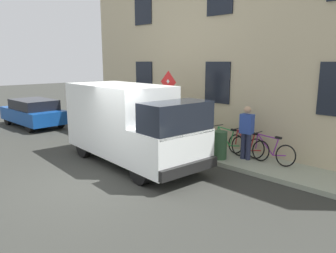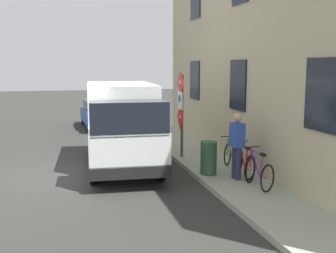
{
  "view_description": "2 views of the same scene",
  "coord_description": "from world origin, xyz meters",
  "px_view_note": "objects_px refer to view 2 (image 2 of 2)",
  "views": [
    {
      "loc": [
        -4.37,
        -7.18,
        3.24
      ],
      "look_at": [
        3.36,
        0.75,
        0.98
      ],
      "focal_mm": 34.31,
      "sensor_mm": 36.0,
      "label": 1
    },
    {
      "loc": [
        0.02,
        -11.53,
        3.09
      ],
      "look_at": [
        3.06,
        0.26,
        1.27
      ],
      "focal_mm": 44.43,
      "sensor_mm": 36.0,
      "label": 2
    }
  ],
  "objects_px": {
    "sign_post_stacked": "(180,106)",
    "litter_bin": "(209,158)",
    "bicycle_purple": "(258,171)",
    "bicycle_green": "(232,157)",
    "pedestrian": "(237,144)",
    "parked_hatchback": "(102,113)",
    "delivery_van": "(122,123)",
    "bicycle_red": "(244,163)"
  },
  "relations": [
    {
      "from": "pedestrian",
      "to": "litter_bin",
      "type": "height_order",
      "value": "pedestrian"
    },
    {
      "from": "sign_post_stacked",
      "to": "litter_bin",
      "type": "relative_size",
      "value": 2.95
    },
    {
      "from": "bicycle_red",
      "to": "litter_bin",
      "type": "xyz_separation_m",
      "value": [
        -0.8,
        0.52,
        0.08
      ]
    },
    {
      "from": "bicycle_red",
      "to": "pedestrian",
      "type": "relative_size",
      "value": 1.0
    },
    {
      "from": "litter_bin",
      "to": "bicycle_purple",
      "type": "bearing_deg",
      "value": -58.65
    },
    {
      "from": "delivery_van",
      "to": "bicycle_red",
      "type": "relative_size",
      "value": 3.18
    },
    {
      "from": "pedestrian",
      "to": "parked_hatchback",
      "type": "bearing_deg",
      "value": -82.31
    },
    {
      "from": "bicycle_red",
      "to": "bicycle_green",
      "type": "height_order",
      "value": "same"
    },
    {
      "from": "delivery_van",
      "to": "bicycle_red",
      "type": "bearing_deg",
      "value": 51.62
    },
    {
      "from": "pedestrian",
      "to": "bicycle_purple",
      "type": "bearing_deg",
      "value": 105.01
    },
    {
      "from": "bicycle_purple",
      "to": "pedestrian",
      "type": "distance_m",
      "value": 0.94
    },
    {
      "from": "parked_hatchback",
      "to": "litter_bin",
      "type": "relative_size",
      "value": 4.5
    },
    {
      "from": "delivery_van",
      "to": "parked_hatchback",
      "type": "bearing_deg",
      "value": -177.22
    },
    {
      "from": "bicycle_purple",
      "to": "bicycle_green",
      "type": "distance_m",
      "value": 1.6
    },
    {
      "from": "bicycle_purple",
      "to": "bicycle_green",
      "type": "height_order",
      "value": "same"
    },
    {
      "from": "delivery_van",
      "to": "bicycle_green",
      "type": "xyz_separation_m",
      "value": [
        2.85,
        -1.78,
        -0.82
      ]
    },
    {
      "from": "sign_post_stacked",
      "to": "litter_bin",
      "type": "distance_m",
      "value": 2.54
    },
    {
      "from": "sign_post_stacked",
      "to": "bicycle_green",
      "type": "distance_m",
      "value": 2.52
    },
    {
      "from": "bicycle_green",
      "to": "pedestrian",
      "type": "relative_size",
      "value": 0.99
    },
    {
      "from": "parked_hatchback",
      "to": "bicycle_purple",
      "type": "xyz_separation_m",
      "value": [
        2.7,
        -11.51,
        -0.22
      ]
    },
    {
      "from": "sign_post_stacked",
      "to": "bicycle_green",
      "type": "relative_size",
      "value": 1.55
    },
    {
      "from": "bicycle_purple",
      "to": "bicycle_green",
      "type": "relative_size",
      "value": 1.01
    },
    {
      "from": "delivery_van",
      "to": "bicycle_green",
      "type": "relative_size",
      "value": 3.19
    },
    {
      "from": "sign_post_stacked",
      "to": "pedestrian",
      "type": "xyz_separation_m",
      "value": [
        0.7,
        -2.84,
        -0.72
      ]
    },
    {
      "from": "sign_post_stacked",
      "to": "parked_hatchback",
      "type": "height_order",
      "value": "sign_post_stacked"
    },
    {
      "from": "sign_post_stacked",
      "to": "delivery_van",
      "type": "bearing_deg",
      "value": -174.86
    },
    {
      "from": "parked_hatchback",
      "to": "litter_bin",
      "type": "height_order",
      "value": "parked_hatchback"
    },
    {
      "from": "delivery_van",
      "to": "parked_hatchback",
      "type": "distance_m",
      "value": 8.15
    },
    {
      "from": "bicycle_purple",
      "to": "bicycle_green",
      "type": "xyz_separation_m",
      "value": [
        0.0,
        1.6,
        0.0
      ]
    },
    {
      "from": "bicycle_purple",
      "to": "litter_bin",
      "type": "relative_size",
      "value": 1.91
    },
    {
      "from": "sign_post_stacked",
      "to": "bicycle_purple",
      "type": "relative_size",
      "value": 1.54
    },
    {
      "from": "sign_post_stacked",
      "to": "pedestrian",
      "type": "bearing_deg",
      "value": -76.26
    },
    {
      "from": "parked_hatchback",
      "to": "bicycle_red",
      "type": "relative_size",
      "value": 2.37
    },
    {
      "from": "parked_hatchback",
      "to": "bicycle_red",
      "type": "height_order",
      "value": "parked_hatchback"
    },
    {
      "from": "delivery_van",
      "to": "bicycle_green",
      "type": "distance_m",
      "value": 3.46
    },
    {
      "from": "delivery_van",
      "to": "bicycle_purple",
      "type": "bearing_deg",
      "value": 43.92
    },
    {
      "from": "bicycle_green",
      "to": "pedestrian",
      "type": "xyz_separation_m",
      "value": [
        -0.26,
        -0.89,
        0.56
      ]
    },
    {
      "from": "parked_hatchback",
      "to": "bicycle_red",
      "type": "xyz_separation_m",
      "value": [
        2.7,
        -10.71,
        -0.22
      ]
    },
    {
      "from": "delivery_van",
      "to": "litter_bin",
      "type": "xyz_separation_m",
      "value": [
        2.04,
        -2.06,
        -0.74
      ]
    },
    {
      "from": "bicycle_red",
      "to": "bicycle_green",
      "type": "xyz_separation_m",
      "value": [
        -0.0,
        0.8,
        0.0
      ]
    },
    {
      "from": "pedestrian",
      "to": "litter_bin",
      "type": "bearing_deg",
      "value": -53.35
    },
    {
      "from": "parked_hatchback",
      "to": "bicycle_red",
      "type": "distance_m",
      "value": 11.05
    }
  ]
}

